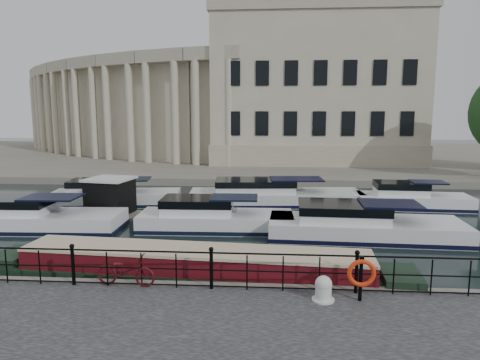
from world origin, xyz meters
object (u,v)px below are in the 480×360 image
Objects in this scene: mooring_bollard at (323,289)px; bicycle at (126,270)px; narrowboat at (195,274)px; life_ring_post at (361,274)px; harbour_hut at (111,200)px.

bicycle is at bearing 173.88° from mooring_bollard.
mooring_bollard is 0.05× the size of narrowboat.
life_ring_post is 15.25m from harbour_hut.
mooring_bollard is at bearing 179.51° from life_ring_post.
narrowboat is at bearing -43.93° from bicycle.
bicycle is 0.12× the size of narrowboat.
mooring_bollard is at bearing -24.41° from narrowboat.
life_ring_post is (0.96, -0.01, 0.45)m from mooring_bollard.
narrowboat is at bearing 151.27° from mooring_bollard.
mooring_bollard is 1.06m from life_ring_post.
harbour_hut reaches higher than life_ring_post.
life_ring_post is 0.09× the size of narrowboat.
mooring_bollard is at bearing -37.46° from harbour_hut.
narrowboat is 4.18× the size of harbour_hut.
narrowboat is 10.57m from harbour_hut.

